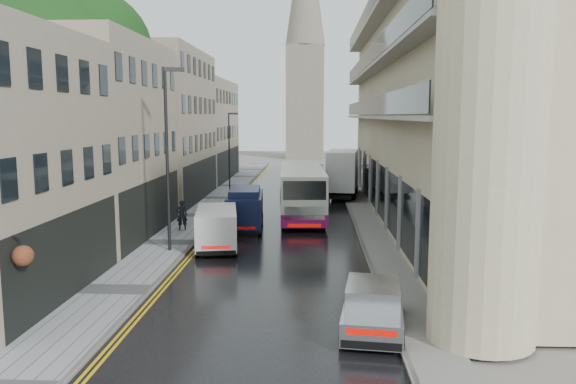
# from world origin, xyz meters

# --- Properties ---
(road) EXTENTS (9.00, 85.00, 0.02)m
(road) POSITION_xyz_m (0.00, 27.50, 0.01)
(road) COLOR black
(road) RESTS_ON ground
(left_sidewalk) EXTENTS (2.70, 85.00, 0.12)m
(left_sidewalk) POSITION_xyz_m (-5.85, 27.50, 0.06)
(left_sidewalk) COLOR gray
(left_sidewalk) RESTS_ON ground
(right_sidewalk) EXTENTS (1.80, 85.00, 0.12)m
(right_sidewalk) POSITION_xyz_m (5.40, 27.50, 0.06)
(right_sidewalk) COLOR slate
(right_sidewalk) RESTS_ON ground
(old_shop_row) EXTENTS (4.50, 56.00, 12.00)m
(old_shop_row) POSITION_xyz_m (-9.45, 30.00, 6.00)
(old_shop_row) COLOR gray
(old_shop_row) RESTS_ON ground
(modern_block) EXTENTS (8.00, 40.00, 14.00)m
(modern_block) POSITION_xyz_m (10.30, 26.00, 7.00)
(modern_block) COLOR beige
(modern_block) RESTS_ON ground
(church_spire) EXTENTS (6.40, 6.40, 40.00)m
(church_spire) POSITION_xyz_m (0.50, 82.00, 20.00)
(church_spire) COLOR gray
(church_spire) RESTS_ON ground
(tree_near) EXTENTS (10.56, 10.56, 13.89)m
(tree_near) POSITION_xyz_m (-12.50, 20.00, 6.95)
(tree_near) COLOR black
(tree_near) RESTS_ON ground
(tree_far) EXTENTS (9.24, 9.24, 12.46)m
(tree_far) POSITION_xyz_m (-12.20, 33.00, 6.23)
(tree_far) COLOR black
(tree_far) RESTS_ON ground
(cream_bus) EXTENTS (3.38, 12.46, 3.37)m
(cream_bus) POSITION_xyz_m (-0.03, 24.84, 1.70)
(cream_bus) COLOR silver
(cream_bus) RESTS_ON road
(white_lorry) EXTENTS (3.21, 7.90, 4.03)m
(white_lorry) POSITION_xyz_m (3.14, 35.45, 2.03)
(white_lorry) COLOR white
(white_lorry) RESTS_ON road
(silver_hatchback) EXTENTS (2.35, 4.40, 1.58)m
(silver_hatchback) POSITION_xyz_m (2.80, 5.97, 0.81)
(silver_hatchback) COLOR #A7A7AC
(silver_hatchback) RESTS_ON road
(white_van) EXTENTS (2.71, 4.97, 2.14)m
(white_van) POSITION_xyz_m (-3.81, 16.56, 1.09)
(white_van) COLOR silver
(white_van) RESTS_ON road
(navy_van) EXTENTS (2.41, 5.29, 2.63)m
(navy_van) POSITION_xyz_m (-3.09, 21.65, 1.34)
(navy_van) COLOR #0E1434
(navy_van) RESTS_ON road
(pedestrian) EXTENTS (0.75, 0.60, 1.80)m
(pedestrian) POSITION_xyz_m (-5.93, 22.41, 1.02)
(pedestrian) COLOR black
(pedestrian) RESTS_ON left_sidewalk
(lamp_post_near) EXTENTS (1.03, 0.62, 9.09)m
(lamp_post_near) POSITION_xyz_m (-5.40, 17.40, 4.67)
(lamp_post_near) COLOR black
(lamp_post_near) RESTS_ON left_sidewalk
(lamp_post_far) EXTENTS (0.81, 0.38, 6.99)m
(lamp_post_far) POSITION_xyz_m (-4.90, 34.79, 3.62)
(lamp_post_far) COLOR black
(lamp_post_far) RESTS_ON left_sidewalk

